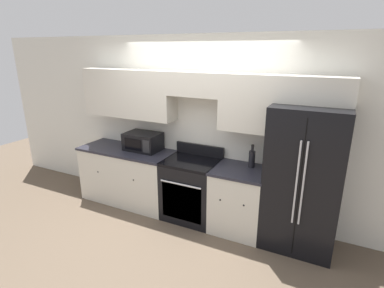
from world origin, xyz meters
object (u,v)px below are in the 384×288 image
(refrigerator, at_px, (303,178))
(oven_range, at_px, (191,189))
(bottle, at_px, (252,158))
(microwave, at_px, (143,141))

(refrigerator, bearing_deg, oven_range, -177.80)
(refrigerator, bearing_deg, bottle, 172.23)
(microwave, bearing_deg, bottle, 1.80)
(refrigerator, xyz_separation_m, microwave, (-2.39, 0.04, 0.13))
(refrigerator, distance_m, microwave, 2.39)
(microwave, relative_size, bottle, 1.75)
(bottle, bearing_deg, oven_range, -169.74)
(microwave, height_order, bottle, bottle)
(oven_range, bearing_deg, microwave, 173.87)
(oven_range, height_order, refrigerator, refrigerator)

